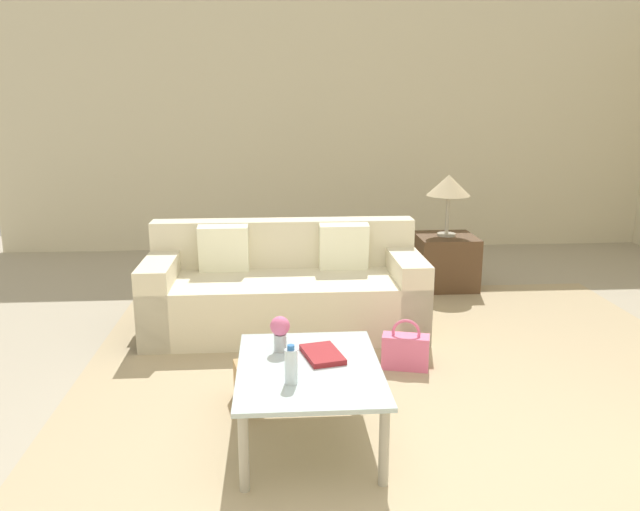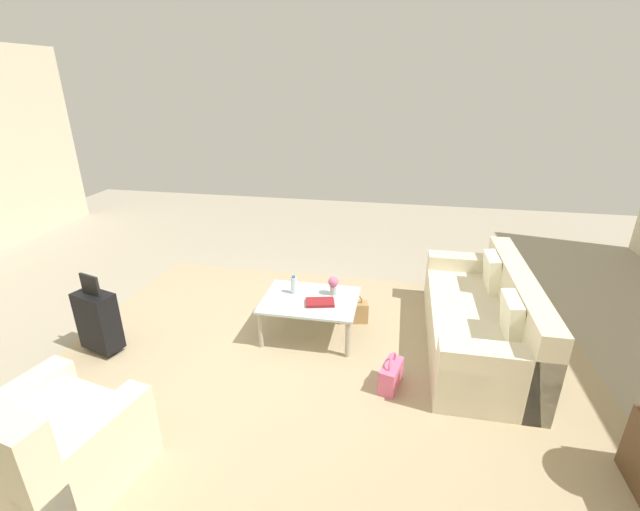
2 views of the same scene
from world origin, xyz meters
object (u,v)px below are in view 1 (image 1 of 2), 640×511
Objects in this scene: couch at (285,291)px; coffee_table_book at (322,354)px; water_bottle at (291,366)px; handbag_pink at (405,351)px; side_table at (445,261)px; handbag_tan at (249,385)px; flower_vase at (280,330)px; table_lamp at (449,187)px; coffee_table at (309,375)px.

couch reaches higher than coffee_table_book.
water_bottle reaches higher than coffee_table_book.
coffee_table_book is 1.04m from handbag_pink.
handbag_tan is at bearing -37.86° from side_table.
flower_vase reaches higher than side_table.
handbag_pink is (1.91, -0.79, -0.13)m from side_table.
flower_vase is at bearing -1.82° from couch.
couch is 6.07× the size of handbag_tan.
water_bottle is at bearing 21.25° from handbag_tan.
coffee_table_book is 0.49× the size of table_lamp.
coffee_table_book reaches higher than coffee_table.
flower_vase is at bearing -173.21° from water_bottle.
flower_vase is 0.51m from handbag_tan.
coffee_table_book is 0.61m from handbag_tan.
flower_vase is 3.10m from table_lamp.
coffee_table_book is at bearing 66.50° from flower_vase.
couch is at bearing -180.00° from water_bottle.
side_table is 0.74m from table_lamp.
coffee_table_book is 0.81× the size of handbag_tan.
water_bottle is (0.20, -0.10, 0.15)m from coffee_table.
couch is 2.00m from water_bottle.
handbag_pink is (1.91, -0.79, -0.87)m from table_lamp.
couch is 2.02m from table_lamp.
water_bottle reaches higher than handbag_tan.
coffee_table_book is 1.42× the size of flower_vase.
handbag_pink is at bearing -22.39° from side_table.
handbag_tan is at bearing -141.18° from coffee_table.
handbag_tan is (2.37, -1.84, -0.87)m from table_lamp.
table_lamp is at bearing 122.23° from couch.
coffee_table reaches higher than handbag_pink.
couch is 10.66× the size of water_bottle.
coffee_table is at bearing -47.04° from coffee_table_book.
table_lamp is at bearing 147.40° from flower_vase.
side_table reaches higher than handbag_tan.
table_lamp is 2.25m from handbag_pink.
couch is at bearing 172.79° from coffee_table_book.
couch is 1.23m from handbag_pink.
coffee_table is 1.75× the size of side_table.
table_lamp reaches higher than water_bottle.
side_table is 1.58× the size of handbag_tan.
side_table is at bearing 151.93° from water_bottle.
water_bottle is 0.78m from handbag_tan.
coffee_table_book is at bearing 146.31° from coffee_table.
water_bottle is at bearing -36.76° from handbag_pink.
coffee_table is 1.16m from handbag_pink.
coffee_table_book is 0.81× the size of handbag_pink.
coffee_table is 0.16m from coffee_table_book.
flower_vase is (-0.42, -0.05, 0.03)m from water_bottle.
side_table is 0.95× the size of table_lamp.
couch is 1.69m from coffee_table_book.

